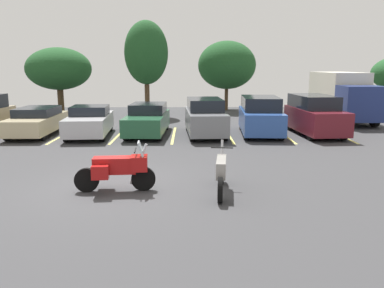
# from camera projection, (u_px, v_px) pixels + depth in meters

# --- Properties ---
(ground) EXTENTS (44.00, 44.00, 0.10)m
(ground) POSITION_uv_depth(u_px,v_px,m) (111.00, 188.00, 11.24)
(ground) COLOR #38383A
(motorcycle_touring) EXTENTS (2.20, 0.97, 1.37)m
(motorcycle_touring) POSITION_uv_depth(u_px,v_px,m) (118.00, 168.00, 10.68)
(motorcycle_touring) COLOR black
(motorcycle_touring) RESTS_ON ground
(motorcycle_second) EXTENTS (0.62, 2.24, 1.30)m
(motorcycle_second) POSITION_uv_depth(u_px,v_px,m) (221.00, 173.00, 10.59)
(motorcycle_second) COLOR black
(motorcycle_second) RESTS_ON ground
(parking_stripes) EXTENTS (22.03, 4.80, 0.01)m
(parking_stripes) POSITION_uv_depth(u_px,v_px,m) (118.00, 135.00, 19.52)
(parking_stripes) COLOR #EAE066
(parking_stripes) RESTS_ON ground
(car_champagne) EXTENTS (1.89, 4.60, 1.36)m
(car_champagne) POSITION_uv_depth(u_px,v_px,m) (37.00, 121.00, 19.49)
(car_champagne) COLOR #C1B289
(car_champagne) RESTS_ON ground
(car_silver) EXTENTS (2.16, 4.34, 1.46)m
(car_silver) POSITION_uv_depth(u_px,v_px,m) (90.00, 122.00, 19.15)
(car_silver) COLOR #B7B7BC
(car_silver) RESTS_ON ground
(car_green) EXTENTS (2.00, 4.69, 1.52)m
(car_green) POSITION_uv_depth(u_px,v_px,m) (148.00, 120.00, 19.62)
(car_green) COLOR #235638
(car_green) RESTS_ON ground
(car_grey) EXTENTS (2.01, 4.49, 1.80)m
(car_grey) POSITION_uv_depth(u_px,v_px,m) (205.00, 117.00, 19.33)
(car_grey) COLOR slate
(car_grey) RESTS_ON ground
(car_blue) EXTENTS (2.16, 4.41, 1.87)m
(car_blue) POSITION_uv_depth(u_px,v_px,m) (260.00, 116.00, 19.59)
(car_blue) COLOR #2D519E
(car_blue) RESTS_ON ground
(car_maroon) EXTENTS (2.12, 4.47, 1.94)m
(car_maroon) POSITION_uv_depth(u_px,v_px,m) (315.00, 115.00, 19.55)
(car_maroon) COLOR maroon
(car_maroon) RESTS_ON ground
(box_truck) EXTENTS (2.21, 6.96, 2.98)m
(box_truck) POSITION_uv_depth(u_px,v_px,m) (342.00, 95.00, 24.50)
(box_truck) COLOR navy
(box_truck) RESTS_ON ground
(tree_center_left) EXTENTS (4.48, 4.48, 4.64)m
(tree_center_left) POSITION_uv_depth(u_px,v_px,m) (59.00, 69.00, 27.42)
(tree_center_left) COLOR #4C3823
(tree_center_left) RESTS_ON ground
(tree_rear) EXTENTS (4.39, 4.39, 5.25)m
(tree_rear) POSITION_uv_depth(u_px,v_px,m) (227.00, 65.00, 29.96)
(tree_rear) COLOR #4C3823
(tree_rear) RESTS_ON ground
(tree_left) EXTENTS (2.91, 2.91, 6.34)m
(tree_left) POSITION_uv_depth(u_px,v_px,m) (146.00, 53.00, 26.21)
(tree_left) COLOR #4C3823
(tree_left) RESTS_ON ground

